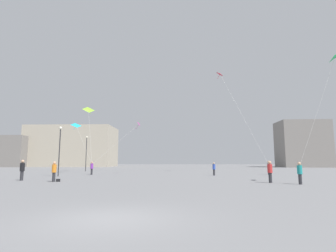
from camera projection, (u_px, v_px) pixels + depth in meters
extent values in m
plane|color=slate|center=(110.00, 219.00, 7.92)|extent=(300.00, 300.00, 0.00)
cylinder|color=#2D2D33|center=(54.00, 177.00, 22.39)|extent=(0.25, 0.25, 0.78)
cylinder|color=orange|center=(54.00, 168.00, 22.49)|extent=(0.37, 0.37, 0.67)
sphere|color=tan|center=(55.00, 163.00, 22.55)|extent=(0.25, 0.25, 0.25)
cylinder|color=#2D2D33|center=(214.00, 172.00, 32.31)|extent=(0.24, 0.24, 0.72)
cylinder|color=#3351B7|center=(214.00, 167.00, 32.40)|extent=(0.35, 0.35, 0.63)
sphere|color=tan|center=(214.00, 163.00, 32.46)|extent=(0.24, 0.24, 0.24)
cylinder|color=#2D2D33|center=(269.00, 171.00, 34.33)|extent=(0.26, 0.26, 0.80)
cylinder|color=gray|center=(269.00, 166.00, 34.43)|extent=(0.38, 0.38, 0.70)
sphere|color=tan|center=(268.00, 162.00, 34.50)|extent=(0.26, 0.26, 0.26)
cylinder|color=#2D2D33|center=(270.00, 178.00, 21.27)|extent=(0.26, 0.26, 0.79)
cylinder|color=red|center=(270.00, 168.00, 21.37)|extent=(0.38, 0.38, 0.69)
sphere|color=tan|center=(270.00, 163.00, 21.43)|extent=(0.26, 0.26, 0.26)
cylinder|color=#2D2D33|center=(22.00, 176.00, 23.79)|extent=(0.27, 0.27, 0.84)
cylinder|color=black|center=(22.00, 167.00, 23.89)|extent=(0.40, 0.40, 0.73)
sphere|color=tan|center=(23.00, 161.00, 23.96)|extent=(0.27, 0.27, 0.27)
cylinder|color=#2D2D33|center=(92.00, 172.00, 34.21)|extent=(0.25, 0.25, 0.76)
cylinder|color=purple|center=(92.00, 166.00, 34.30)|extent=(0.36, 0.36, 0.66)
sphere|color=tan|center=(92.00, 163.00, 34.36)|extent=(0.25, 0.25, 0.25)
cylinder|color=#2D2D33|center=(300.00, 179.00, 19.83)|extent=(0.25, 0.25, 0.76)
cylinder|color=teal|center=(300.00, 170.00, 19.92)|extent=(0.36, 0.36, 0.66)
sphere|color=tan|center=(299.00, 164.00, 19.98)|extent=(0.25, 0.25, 0.25)
cone|color=green|center=(335.00, 56.00, 20.50)|extent=(1.30, 1.46, 0.95)
sphere|color=green|center=(336.00, 58.00, 20.34)|extent=(0.10, 0.10, 0.10)
cylinder|color=silver|center=(318.00, 111.00, 20.23)|extent=(3.12, 0.32, 8.51)
cone|color=red|center=(220.00, 74.00, 42.50)|extent=(1.41, 1.47, 0.75)
sphere|color=red|center=(219.00, 75.00, 42.58)|extent=(0.10, 0.10, 0.10)
sphere|color=red|center=(218.00, 77.00, 42.66)|extent=(0.10, 0.10, 0.10)
sphere|color=red|center=(218.00, 78.00, 42.73)|extent=(0.10, 0.10, 0.10)
cylinder|color=silver|center=(242.00, 114.00, 38.48)|extent=(5.32, 5.78, 14.33)
pyramid|color=#8CD12D|center=(89.00, 110.00, 43.60)|extent=(1.54, 1.44, 0.79)
sphere|color=#8CD12D|center=(89.00, 111.00, 43.56)|extent=(0.10, 0.10, 0.10)
sphere|color=#8CD12D|center=(90.00, 112.00, 43.51)|extent=(0.10, 0.10, 0.10)
sphere|color=#8CD12D|center=(91.00, 114.00, 43.46)|extent=(0.10, 0.10, 0.10)
cylinder|color=silver|center=(90.00, 134.00, 38.97)|extent=(3.96, 7.89, 8.81)
cone|color=#D12899|center=(139.00, 124.00, 36.62)|extent=(0.62, 0.84, 0.70)
sphere|color=#D12899|center=(138.00, 125.00, 36.63)|extent=(0.10, 0.10, 0.10)
sphere|color=#D12899|center=(137.00, 127.00, 36.64)|extent=(0.10, 0.10, 0.10)
sphere|color=#D12899|center=(136.00, 128.00, 36.65)|extent=(0.10, 0.10, 0.10)
cylinder|color=silver|center=(116.00, 144.00, 35.48)|extent=(5.70, 2.11, 5.55)
pyramid|color=#1EB2C6|center=(76.00, 125.00, 39.23)|extent=(1.32, 1.36, 0.60)
sphere|color=#1EB2C6|center=(75.00, 127.00, 39.09)|extent=(0.10, 0.10, 0.10)
sphere|color=#1EB2C6|center=(75.00, 128.00, 38.93)|extent=(0.10, 0.10, 0.10)
sphere|color=#1EB2C6|center=(74.00, 129.00, 38.78)|extent=(0.10, 0.10, 0.10)
cylinder|color=silver|center=(83.00, 144.00, 36.79)|extent=(4.12, 3.87, 5.70)
cube|color=gray|center=(13.00, 152.00, 85.75)|extent=(15.00, 16.57, 9.46)
cube|color=#B2A893|center=(73.00, 147.00, 88.43)|extent=(27.91, 16.07, 13.06)
cube|color=gray|center=(302.00, 144.00, 78.33)|extent=(13.74, 9.51, 13.50)
cylinder|color=#2D2D30|center=(59.00, 153.00, 30.68)|extent=(0.12, 0.12, 5.42)
sphere|color=#EAE5C6|center=(61.00, 128.00, 31.06)|extent=(0.36, 0.36, 0.36)
cylinder|color=#2D2D30|center=(86.00, 155.00, 45.96)|extent=(0.12, 0.12, 5.74)
sphere|color=#EAE5C6|center=(87.00, 137.00, 46.36)|extent=(0.36, 0.36, 0.36)
cube|color=black|center=(58.00, 180.00, 22.43)|extent=(0.34, 0.19, 0.24)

